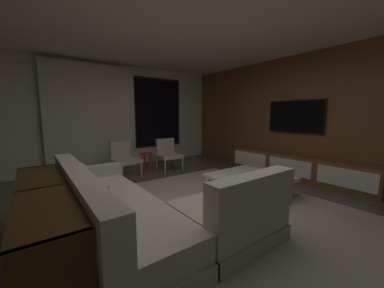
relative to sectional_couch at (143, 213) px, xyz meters
name	(u,v)px	position (x,y,z in m)	size (l,w,h in m)	color
floor	(198,213)	(0.88, 0.13, -0.29)	(9.20, 9.20, 0.00)	#564C44
back_wall_with_window	(112,117)	(0.82, 3.74, 1.05)	(6.60, 0.30, 2.70)	beige
media_wall	(309,117)	(3.94, 0.13, 1.06)	(0.12, 7.80, 2.70)	brown
ceiling	(199,10)	(0.88, 0.13, 2.41)	(8.20, 8.20, 0.00)	beige
area_rug	(221,209)	(1.23, 0.03, -0.28)	(3.20, 3.80, 0.01)	#ADA391
sectional_couch	(143,213)	(0.00, 0.00, 0.00)	(1.98, 2.50, 0.82)	#A49C8C
coffee_table	(250,185)	(2.01, 0.13, -0.10)	(1.16, 1.16, 0.36)	#3B260E
book_stack_on_coffee_table	(253,178)	(1.85, -0.07, 0.10)	(0.28, 0.21, 0.06)	gold
accent_chair_near_window	(168,153)	(1.84, 2.58, 0.14)	(0.58, 0.60, 0.78)	#B2ADA0
accent_chair_by_curtain	(124,157)	(0.73, 2.67, 0.14)	(0.63, 0.65, 0.78)	#B2ADA0
side_stool	(146,157)	(1.28, 2.69, 0.08)	(0.32, 0.32, 0.46)	red
media_console	(296,167)	(3.65, 0.18, -0.04)	(0.46, 3.10, 0.52)	brown
mounted_tv	(295,117)	(3.83, 0.38, 1.06)	(0.05, 1.25, 0.72)	black
console_table_behind_couch	(44,222)	(-0.91, 0.13, 0.13)	(0.40, 2.10, 0.74)	#3B260E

